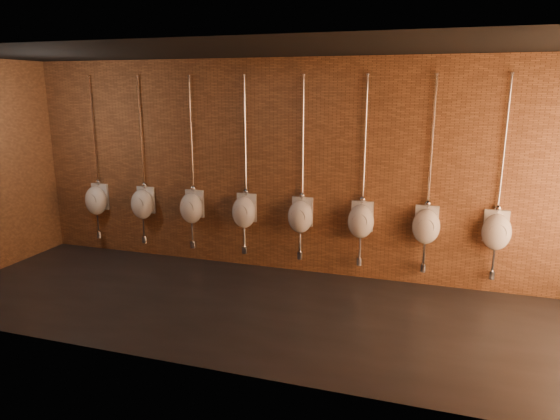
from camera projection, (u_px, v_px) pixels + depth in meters
The scene contains 10 objects.
ground at pixel (251, 307), 6.47m from camera, with size 8.50×8.50×0.00m, color black.
room_shell at pixel (248, 153), 5.99m from camera, with size 8.54×3.04×3.22m.
urinal_0 at pixel (96, 200), 8.50m from camera, with size 0.39×0.34×2.72m.
urinal_1 at pixel (142, 203), 8.23m from camera, with size 0.39×0.34×2.72m.
urinal_2 at pixel (192, 207), 7.97m from camera, with size 0.39×0.34×2.72m.
urinal_3 at pixel (244, 211), 7.70m from camera, with size 0.39×0.34×2.72m.
urinal_4 at pixel (301, 215), 7.44m from camera, with size 0.39×0.34×2.72m.
urinal_5 at pixel (361, 220), 7.17m from camera, with size 0.39×0.34×2.72m.
urinal_6 at pixel (426, 225), 6.90m from camera, with size 0.39×0.34×2.72m.
urinal_7 at pixel (496, 231), 6.64m from camera, with size 0.39×0.34×2.72m.
Camera 1 is at (2.18, -5.59, 2.77)m, focal length 32.00 mm.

